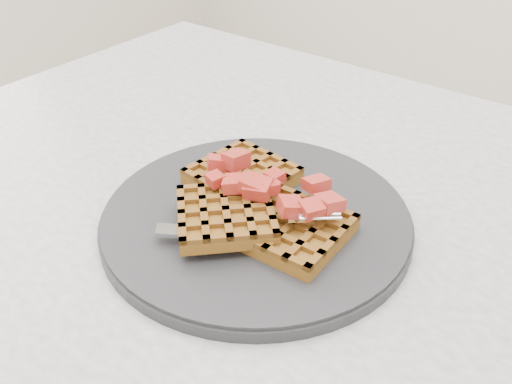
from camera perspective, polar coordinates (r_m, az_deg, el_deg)
table at (r=0.64m, az=8.31°, el=-12.56°), size 1.20×0.80×0.75m
plate at (r=0.57m, az=-0.00°, el=-2.65°), size 0.31×0.31×0.02m
waffles at (r=0.56m, az=-0.22°, el=-1.26°), size 0.19×0.19×0.03m
strawberry_pile at (r=0.55m, az=-0.00°, el=1.22°), size 0.15×0.15×0.02m
fork at (r=0.53m, az=0.56°, el=-4.01°), size 0.15×0.13×0.02m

